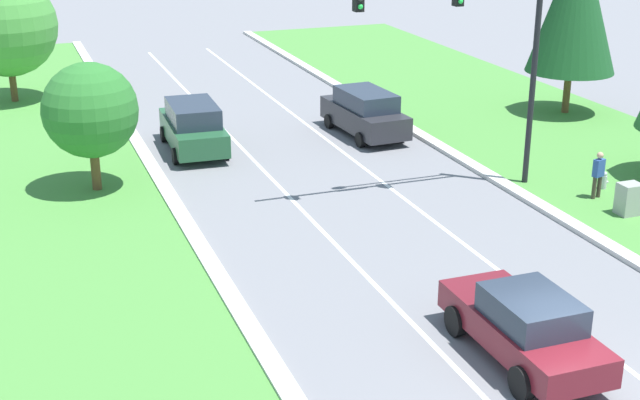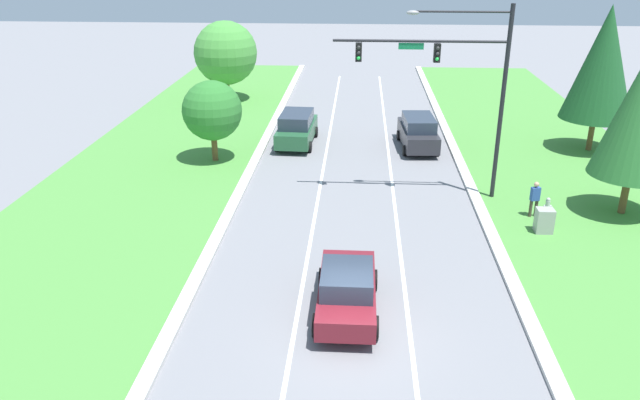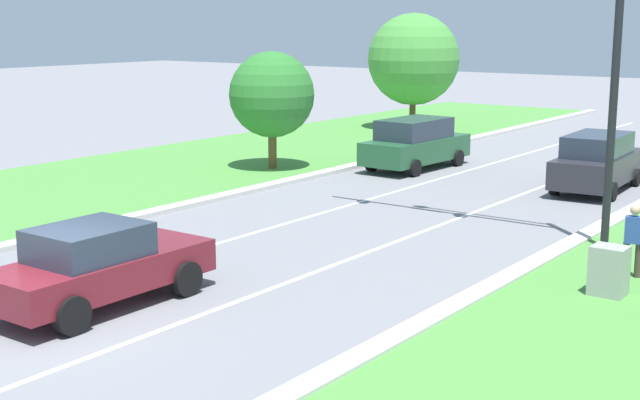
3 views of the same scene
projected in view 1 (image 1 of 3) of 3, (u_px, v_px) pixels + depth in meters
The scene contains 12 objects.
ground_plane at pixel (563, 387), 19.15m from camera, with size 160.00×160.00×0.00m, color slate.
lane_stripe_inner_right at pixel (632, 371), 19.74m from camera, with size 0.14×81.00×0.01m.
traffic_signal_mast at pixel (484, 21), 28.80m from camera, with size 7.72×0.41×8.88m.
forest_suv at pixel (193, 126), 34.93m from camera, with size 2.31×5.09×1.94m.
burgundy_sedan at pixel (525, 325), 19.95m from camera, with size 2.04×4.71×1.69m.
charcoal_suv at pixel (365, 112), 37.00m from camera, with size 2.28×5.04×1.92m.
utility_cabinet at pixel (629, 200), 28.39m from camera, with size 0.70×0.60×1.11m.
pedestrian at pixel (598, 174), 29.67m from camera, with size 0.42×0.31×1.69m.
fire_hydrant at pixel (604, 181), 30.74m from camera, with size 0.34×0.20×0.70m.
conifer_near_right_tree at pixel (576, 1), 38.78m from camera, with size 3.92×3.92×8.23m.
oak_near_left_tree at pixel (6, 26), 41.25m from camera, with size 4.69×4.69×6.00m.
oak_far_left_tree at pixel (90, 111), 29.82m from camera, with size 3.23×3.23×4.50m.
Camera 1 is at (-10.63, -13.73, 10.45)m, focal length 50.00 mm.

